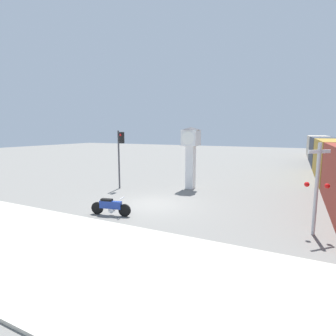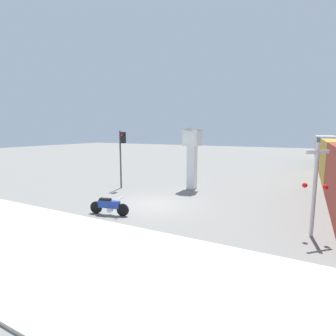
# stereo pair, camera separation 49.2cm
# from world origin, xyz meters

# --- Properties ---
(ground_plane) EXTENTS (120.00, 120.00, 0.00)m
(ground_plane) POSITION_xyz_m (0.00, 0.00, 0.00)
(ground_plane) COLOR slate
(sidewalk_strip) EXTENTS (36.00, 6.00, 0.10)m
(sidewalk_strip) POSITION_xyz_m (0.00, -6.61, 0.05)
(sidewalk_strip) COLOR #BCB7A8
(sidewalk_strip) RESTS_ON ground_plane
(motorcycle) EXTENTS (2.09, 0.61, 0.93)m
(motorcycle) POSITION_xyz_m (-0.97, -2.61, 0.45)
(motorcycle) COLOR black
(motorcycle) RESTS_ON ground_plane
(clock_tower) EXTENTS (1.35, 1.35, 4.45)m
(clock_tower) POSITION_xyz_m (0.32, 4.95, 2.97)
(clock_tower) COLOR white
(clock_tower) RESTS_ON ground_plane
(freight_train) EXTENTS (2.80, 45.08, 3.40)m
(freight_train) POSITION_xyz_m (10.20, 19.78, 1.70)
(freight_train) COLOR maroon
(freight_train) RESTS_ON ground_plane
(traffic_light) EXTENTS (0.50, 0.35, 4.20)m
(traffic_light) POSITION_xyz_m (-4.19, 2.66, 2.89)
(traffic_light) COLOR #47474C
(traffic_light) RESTS_ON ground_plane
(railroad_crossing_signal) EXTENTS (0.90, 0.82, 3.72)m
(railroad_crossing_signal) POSITION_xyz_m (7.95, -0.96, 2.03)
(railroad_crossing_signal) COLOR #B7B7BC
(railroad_crossing_signal) RESTS_ON ground_plane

